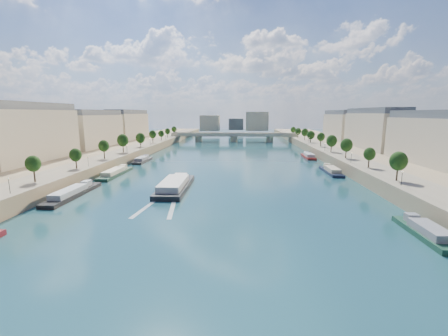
# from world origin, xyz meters

# --- Properties ---
(ground) EXTENTS (700.00, 700.00, 0.00)m
(ground) POSITION_xyz_m (0.00, 100.00, 0.00)
(ground) COLOR #0D353A
(ground) RESTS_ON ground
(quay_left) EXTENTS (44.00, 520.00, 5.00)m
(quay_left) POSITION_xyz_m (-72.00, 100.00, 2.50)
(quay_left) COLOR #9E8460
(quay_left) RESTS_ON ground
(quay_right) EXTENTS (44.00, 520.00, 5.00)m
(quay_right) POSITION_xyz_m (72.00, 100.00, 2.50)
(quay_right) COLOR #9E8460
(quay_right) RESTS_ON ground
(pave_left) EXTENTS (14.00, 520.00, 0.10)m
(pave_left) POSITION_xyz_m (-57.00, 100.00, 5.05)
(pave_left) COLOR gray
(pave_left) RESTS_ON quay_left
(pave_right) EXTENTS (14.00, 520.00, 0.10)m
(pave_right) POSITION_xyz_m (57.00, 100.00, 5.05)
(pave_right) COLOR gray
(pave_right) RESTS_ON quay_right
(trees_left) EXTENTS (4.80, 268.80, 8.26)m
(trees_left) POSITION_xyz_m (-55.00, 102.00, 10.48)
(trees_left) COLOR #382B1E
(trees_left) RESTS_ON ground
(trees_right) EXTENTS (4.80, 268.80, 8.26)m
(trees_right) POSITION_xyz_m (55.00, 110.00, 10.48)
(trees_right) COLOR #382B1E
(trees_right) RESTS_ON ground
(lamps_left) EXTENTS (0.36, 200.36, 4.28)m
(lamps_left) POSITION_xyz_m (-52.50, 90.00, 7.78)
(lamps_left) COLOR black
(lamps_left) RESTS_ON ground
(lamps_right) EXTENTS (0.36, 200.36, 4.28)m
(lamps_right) POSITION_xyz_m (52.50, 105.00, 7.78)
(lamps_right) COLOR black
(lamps_right) RESTS_ON ground
(buildings_left) EXTENTS (16.00, 226.00, 23.20)m
(buildings_left) POSITION_xyz_m (-85.00, 112.00, 16.45)
(buildings_left) COLOR #BBA890
(buildings_left) RESTS_ON ground
(buildings_right) EXTENTS (16.00, 226.00, 23.20)m
(buildings_right) POSITION_xyz_m (85.00, 112.00, 16.45)
(buildings_right) COLOR #BBA890
(buildings_right) RESTS_ON ground
(skyline) EXTENTS (79.00, 42.00, 22.00)m
(skyline) POSITION_xyz_m (3.19, 319.52, 14.66)
(skyline) COLOR #BBA890
(skyline) RESTS_ON ground
(bridge) EXTENTS (112.00, 12.00, 8.15)m
(bridge) POSITION_xyz_m (0.00, 228.62, 5.08)
(bridge) COLOR #C1B79E
(bridge) RESTS_ON ground
(tour_barge) EXTENTS (9.26, 30.81, 4.16)m
(tour_barge) POSITION_xyz_m (-15.68, 56.58, 1.21)
(tour_barge) COLOR black
(tour_barge) RESTS_ON ground
(wake) EXTENTS (10.76, 25.98, 0.04)m
(wake) POSITION_xyz_m (-15.68, 40.06, 0.02)
(wake) COLOR silver
(wake) RESTS_ON ground
(moored_barges_left) EXTENTS (5.00, 158.90, 3.60)m
(moored_barges_left) POSITION_xyz_m (-45.50, 42.44, 0.84)
(moored_barges_left) COLOR #181D36
(moored_barges_left) RESTS_ON ground
(moored_barges_right) EXTENTS (5.00, 169.99, 3.60)m
(moored_barges_right) POSITION_xyz_m (45.50, 52.34, 0.84)
(moored_barges_right) COLOR black
(moored_barges_right) RESTS_ON ground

